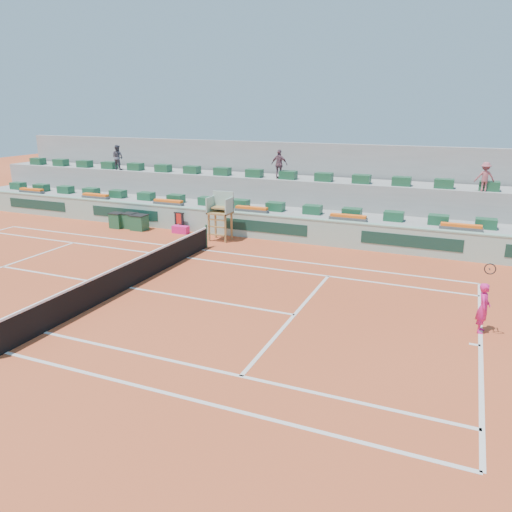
% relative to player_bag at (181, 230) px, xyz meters
% --- Properties ---
extents(ground, '(90.00, 90.00, 0.00)m').
position_rel_player_bag_xyz_m(ground, '(2.57, -7.84, -0.20)').
color(ground, '#AD4121').
rests_on(ground, ground).
extents(seating_tier_lower, '(36.00, 4.00, 1.20)m').
position_rel_player_bag_xyz_m(seating_tier_lower, '(2.57, 2.86, 0.40)').
color(seating_tier_lower, '#979795').
rests_on(seating_tier_lower, ground).
extents(seating_tier_upper, '(36.00, 2.40, 2.60)m').
position_rel_player_bag_xyz_m(seating_tier_upper, '(2.57, 4.46, 1.10)').
color(seating_tier_upper, '#979795').
rests_on(seating_tier_upper, ground).
extents(stadium_back_wall, '(36.00, 0.40, 4.40)m').
position_rel_player_bag_xyz_m(stadium_back_wall, '(2.57, 6.06, 2.00)').
color(stadium_back_wall, '#979795').
rests_on(stadium_back_wall, ground).
extents(player_bag, '(0.88, 0.39, 0.39)m').
position_rel_player_bag_xyz_m(player_bag, '(0.00, 0.00, 0.00)').
color(player_bag, '#DD1C78').
rests_on(player_bag, ground).
extents(spectator_left, '(0.78, 0.62, 1.52)m').
position_rel_player_bag_xyz_m(spectator_left, '(-6.60, 3.67, 3.16)').
color(spectator_left, '#474753').
rests_on(spectator_left, seating_tier_upper).
extents(spectator_mid, '(0.93, 0.40, 1.57)m').
position_rel_player_bag_xyz_m(spectator_mid, '(4.08, 3.78, 3.19)').
color(spectator_mid, '#714B59').
rests_on(spectator_mid, seating_tier_upper).
extents(spectator_right, '(0.95, 0.66, 1.35)m').
position_rel_player_bag_xyz_m(spectator_right, '(14.32, 3.56, 3.08)').
color(spectator_right, '#A15058').
rests_on(spectator_right, seating_tier_upper).
extents(court_lines, '(23.89, 11.09, 0.01)m').
position_rel_player_bag_xyz_m(court_lines, '(2.57, -7.84, -0.19)').
color(court_lines, silver).
rests_on(court_lines, ground).
extents(tennis_net, '(0.10, 11.97, 1.10)m').
position_rel_player_bag_xyz_m(tennis_net, '(2.57, -7.84, 0.33)').
color(tennis_net, black).
rests_on(tennis_net, ground).
extents(advertising_hoarding, '(36.00, 0.34, 1.26)m').
position_rel_player_bag_xyz_m(advertising_hoarding, '(2.59, 0.66, 0.44)').
color(advertising_hoarding, '#91B6A6').
rests_on(advertising_hoarding, ground).
extents(umpire_chair, '(1.10, 0.90, 2.40)m').
position_rel_player_bag_xyz_m(umpire_chair, '(2.57, -0.34, 1.35)').
color(umpire_chair, olive).
rests_on(umpire_chair, ground).
extents(seat_row_lower, '(32.90, 0.60, 0.44)m').
position_rel_player_bag_xyz_m(seat_row_lower, '(2.57, 1.96, 1.22)').
color(seat_row_lower, '#1A4F30').
rests_on(seat_row_lower, seating_tier_lower).
extents(seat_row_upper, '(32.90, 0.60, 0.44)m').
position_rel_player_bag_xyz_m(seat_row_upper, '(2.57, 3.86, 2.62)').
color(seat_row_upper, '#1A4F30').
rests_on(seat_row_upper, seating_tier_upper).
extents(flower_planters, '(26.80, 0.36, 0.28)m').
position_rel_player_bag_xyz_m(flower_planters, '(1.07, 1.16, 1.14)').
color(flower_planters, '#4E4E4E').
rests_on(flower_planters, seating_tier_lower).
extents(drink_cooler_a, '(0.84, 0.73, 0.84)m').
position_rel_player_bag_xyz_m(drink_cooler_a, '(-2.42, -0.26, 0.23)').
color(drink_cooler_a, '#194D30').
rests_on(drink_cooler_a, ground).
extents(drink_cooler_b, '(0.76, 0.66, 0.84)m').
position_rel_player_bag_xyz_m(drink_cooler_b, '(-3.13, -0.10, 0.23)').
color(drink_cooler_b, '#194D30').
rests_on(drink_cooler_b, ground).
extents(drink_cooler_c, '(0.72, 0.62, 0.84)m').
position_rel_player_bag_xyz_m(drink_cooler_c, '(-3.83, -0.32, 0.23)').
color(drink_cooler_c, '#194D30').
rests_on(drink_cooler_c, ground).
extents(towel_rack, '(0.60, 0.10, 1.03)m').
position_rel_player_bag_xyz_m(towel_rack, '(-0.26, 0.31, 0.41)').
color(towel_rack, black).
rests_on(towel_rack, ground).
extents(tennis_player, '(0.40, 0.85, 2.28)m').
position_rel_player_bag_xyz_m(tennis_player, '(14.44, -6.86, 0.58)').
color(tennis_player, '#DD1C78').
rests_on(tennis_player, ground).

